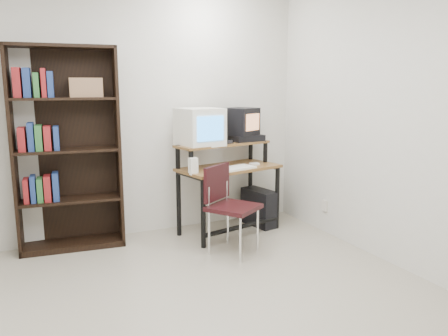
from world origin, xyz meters
name	(u,v)px	position (x,y,z in m)	size (l,w,h in m)	color
floor	(193,322)	(0.00, 0.00, -0.01)	(4.00, 4.00, 0.01)	#ABA28D
back_wall	(123,115)	(0.00, 2.00, 1.30)	(4.00, 0.01, 2.60)	silver
right_wall	(419,122)	(2.00, 0.00, 1.30)	(0.01, 4.00, 2.60)	silver
computer_desk	(228,172)	(1.03, 1.62, 0.67)	(1.18, 0.76, 0.98)	brown
crt_monitor	(200,127)	(0.73, 1.69, 1.17)	(0.48, 0.48, 0.40)	white
vcr	(246,138)	(1.32, 1.76, 1.01)	(0.36, 0.26, 0.08)	black
crt_tv	(241,121)	(1.27, 1.79, 1.20)	(0.43, 0.42, 0.30)	black
cd_spindle	(228,142)	(1.05, 1.65, 0.99)	(0.12, 0.12, 0.05)	#26262B
keyboard	(234,169)	(1.01, 1.44, 0.74)	(0.47, 0.21, 0.04)	white
mousepad	(255,166)	(1.33, 1.56, 0.72)	(0.22, 0.18, 0.01)	black
mouse	(254,164)	(1.33, 1.57, 0.74)	(0.10, 0.06, 0.03)	white
desk_speaker	(193,166)	(0.56, 1.43, 0.80)	(0.08, 0.07, 0.17)	white
pc_tower	(259,207)	(1.46, 1.66, 0.21)	(0.20, 0.45, 0.42)	black
school_chair	(227,200)	(0.77, 1.08, 0.52)	(0.59, 0.59, 0.85)	black
bookshelf	(67,148)	(-0.58, 1.86, 1.00)	(1.01, 0.42, 1.97)	black
wall_outlet	(325,206)	(1.99, 1.15, 0.30)	(0.02, 0.08, 0.12)	beige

